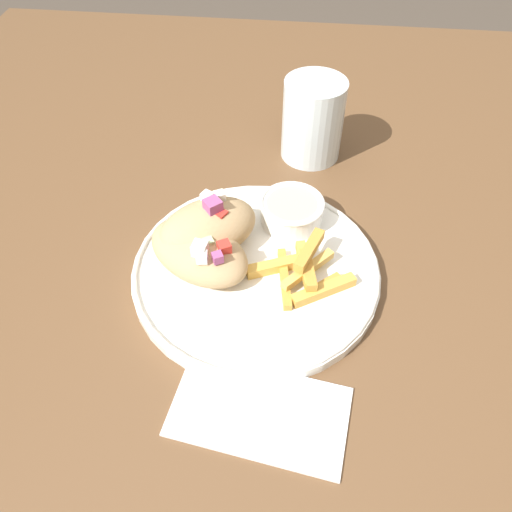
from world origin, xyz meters
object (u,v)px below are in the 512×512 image
Objects in this scene: pita_sandwich_near at (199,251)px; water_glass at (312,123)px; plate at (256,270)px; fries_pile at (304,272)px; pita_sandwich_far at (208,228)px; sauce_ramekin at (292,210)px.

water_glass is (0.12, 0.25, 0.02)m from pita_sandwich_near.
fries_pile reaches higher than plate.
pita_sandwich_near is at bearing -177.58° from plate.
pita_sandwich_far is 1.25× the size of water_glass.
plate is 2.49× the size of water_glass.
sauce_ramekin is (0.04, 0.08, 0.02)m from plate.
water_glass reaches higher than plate.
pita_sandwich_near reaches higher than sauce_ramekin.
fries_pile is 0.26m from water_glass.
water_glass reaches higher than pita_sandwich_near.
water_glass reaches higher than sauce_ramekin.
sauce_ramekin is (-0.02, 0.10, 0.01)m from fries_pile.
fries_pile is at bearing -11.18° from plate.
pita_sandwich_near is 0.28m from water_glass.
plate is 0.09m from sauce_ramekin.
pita_sandwich_far reaches higher than sauce_ramekin.
pita_sandwich_far is at bearing -117.98° from water_glass.
water_glass is (0.05, 0.25, 0.04)m from plate.
pita_sandwich_far is (-0.06, 0.03, 0.03)m from plate.
fries_pile is at bearing 28.28° from pita_sandwich_near.
fries_pile is (0.12, -0.04, -0.02)m from pita_sandwich_far.
pita_sandwich_near is 1.26× the size of fries_pile.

